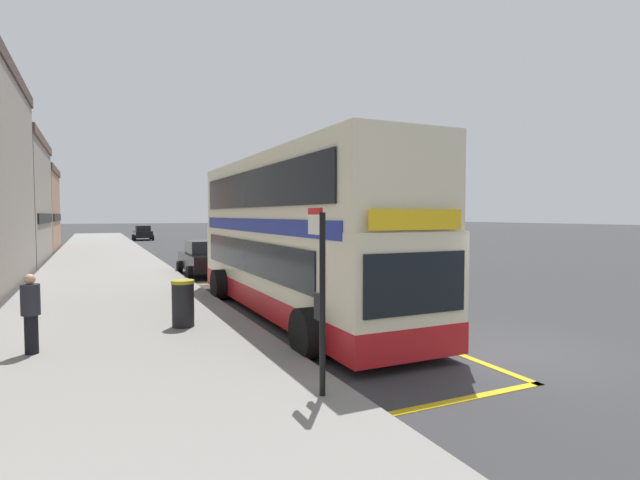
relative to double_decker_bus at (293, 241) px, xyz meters
The scene contains 9 objects.
ground_plane 26.80m from the double_decker_bus, 84.73° to the left, with size 260.00×260.00×0.00m, color #333335.
pavement_near 27.07m from the double_decker_bus, 99.69° to the left, with size 6.00×76.00×0.14m, color gray.
double_decker_bus is the anchor object (origin of this frame).
bus_bay_markings 2.06m from the double_decker_bus, 79.72° to the right, with size 3.13×14.00×0.01m.
bus_stop_sign 6.56m from the double_decker_bus, 108.52° to the right, with size 0.09×0.51×2.77m.
parked_car_black_behind 44.41m from the double_decker_bus, 90.22° to the left, with size 2.09×4.20×1.62m.
parked_car_black_far 9.90m from the double_decker_bus, 92.74° to the left, with size 2.09×4.20×1.62m.
pedestrian_waiting_near_sign 6.62m from the double_decker_bus, 162.25° to the right, with size 0.34×0.34×1.54m.
litter_bin 3.60m from the double_decker_bus, 164.02° to the right, with size 0.54×0.54×1.11m.
Camera 1 is at (-7.54, -7.23, 2.80)m, focal length 27.16 mm.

